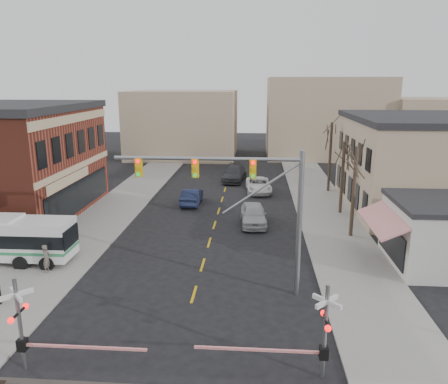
# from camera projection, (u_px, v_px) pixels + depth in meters

# --- Properties ---
(ground) EXTENTS (160.00, 160.00, 0.00)m
(ground) POSITION_uv_depth(u_px,v_px,m) (188.00, 313.00, 22.07)
(ground) COLOR black
(ground) RESTS_ON ground
(sidewalk_west) EXTENTS (5.00, 60.00, 0.12)m
(sidewalk_west) POSITION_uv_depth(u_px,v_px,m) (122.00, 202.00, 42.07)
(sidewalk_west) COLOR gray
(sidewalk_west) RESTS_ON ground
(sidewalk_east) EXTENTS (5.00, 60.00, 0.12)m
(sidewalk_east) POSITION_uv_depth(u_px,v_px,m) (322.00, 206.00, 40.71)
(sidewalk_east) COLOR gray
(sidewalk_east) RESTS_ON ground
(tree_east_a) EXTENTS (0.28, 0.28, 6.75)m
(tree_east_a) POSITION_uv_depth(u_px,v_px,m) (354.00, 192.00, 32.06)
(tree_east_a) COLOR #382B21
(tree_east_a) RESTS_ON sidewalk_east
(tree_east_b) EXTENTS (0.28, 0.28, 6.30)m
(tree_east_b) POSITION_uv_depth(u_px,v_px,m) (342.00, 178.00, 37.89)
(tree_east_b) COLOR #382B21
(tree_east_b) RESTS_ON sidewalk_east
(tree_east_c) EXTENTS (0.28, 0.28, 7.20)m
(tree_east_c) POSITION_uv_depth(u_px,v_px,m) (330.00, 157.00, 45.50)
(tree_east_c) COLOR #382B21
(tree_east_c) RESTS_ON sidewalk_east
(traffic_signal_mast) EXTENTS (9.91, 0.30, 8.00)m
(traffic_signal_mast) POSITION_uv_depth(u_px,v_px,m) (248.00, 192.00, 22.85)
(traffic_signal_mast) COLOR gray
(traffic_signal_mast) RESTS_ON ground
(rr_crossing_west) EXTENTS (5.60, 1.36, 4.00)m
(rr_crossing_west) POSITION_uv_depth(u_px,v_px,m) (30.00, 326.00, 17.32)
(rr_crossing_west) COLOR gray
(rr_crossing_west) RESTS_ON ground
(rr_crossing_east) EXTENTS (5.60, 1.36, 4.00)m
(rr_crossing_east) POSITION_uv_depth(u_px,v_px,m) (314.00, 332.00, 16.85)
(rr_crossing_east) COLOR gray
(rr_crossing_east) RESTS_ON ground
(car_a) EXTENTS (2.33, 5.13, 1.71)m
(car_a) POSITION_uv_depth(u_px,v_px,m) (253.00, 214.00, 35.61)
(car_a) COLOR #B6B6BB
(car_a) RESTS_ON ground
(car_b) EXTENTS (1.67, 4.59, 1.50)m
(car_b) POSITION_uv_depth(u_px,v_px,m) (192.00, 196.00, 41.52)
(car_b) COLOR #171F3B
(car_b) RESTS_ON ground
(car_c) EXTENTS (2.88, 5.56, 1.50)m
(car_c) POSITION_uv_depth(u_px,v_px,m) (259.00, 185.00, 46.10)
(car_c) COLOR white
(car_c) RESTS_ON ground
(car_d) EXTENTS (2.99, 6.06, 1.69)m
(car_d) POSITION_uv_depth(u_px,v_px,m) (234.00, 174.00, 51.30)
(car_d) COLOR #38383C
(car_d) RESTS_ON ground
(pedestrian_near) EXTENTS (0.46, 0.66, 1.74)m
(pedestrian_near) POSITION_uv_depth(u_px,v_px,m) (47.00, 258.00, 26.37)
(pedestrian_near) COLOR #5E544B
(pedestrian_near) RESTS_ON sidewalk_west
(pedestrian_far) EXTENTS (1.05, 1.14, 1.88)m
(pedestrian_far) POSITION_uv_depth(u_px,v_px,m) (40.00, 239.00, 29.37)
(pedestrian_far) COLOR #373861
(pedestrian_far) RESTS_ON sidewalk_west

